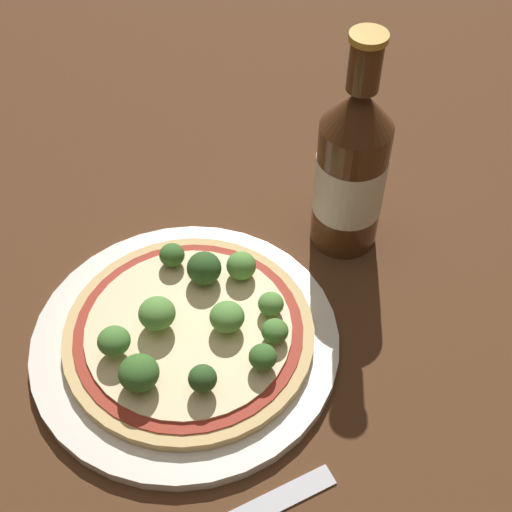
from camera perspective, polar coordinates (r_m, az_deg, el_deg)
ground_plane at (r=0.66m, az=-3.87°, el=-7.58°), size 3.00×3.00×0.00m
plate at (r=0.66m, az=-5.64°, el=-6.80°), size 0.28×0.28×0.01m
pizza at (r=0.65m, az=-5.39°, el=-6.10°), size 0.23×0.23×0.01m
broccoli_floret_0 at (r=0.61m, az=0.55°, el=-8.09°), size 0.02×0.02×0.02m
broccoli_floret_1 at (r=0.63m, az=-2.28°, el=-5.00°), size 0.03×0.03×0.03m
broccoli_floret_2 at (r=0.63m, az=-11.29°, el=-6.70°), size 0.03×0.03×0.03m
broccoli_floret_3 at (r=0.63m, az=1.52°, el=-6.02°), size 0.02×0.02×0.02m
broccoli_floret_4 at (r=0.60m, az=-4.29°, el=-9.76°), size 0.02×0.02×0.03m
broccoli_floret_5 at (r=0.64m, az=-7.93°, el=-4.58°), size 0.03×0.03×0.03m
broccoli_floret_6 at (r=0.64m, az=1.29°, el=-4.04°), size 0.02×0.02×0.02m
broccoli_floret_7 at (r=0.67m, az=-4.17°, el=-0.98°), size 0.03×0.03×0.03m
broccoli_floret_8 at (r=0.61m, az=-9.35°, el=-9.22°), size 0.03×0.03×0.03m
broccoli_floret_9 at (r=0.67m, az=-1.19°, el=-0.79°), size 0.03×0.03×0.03m
broccoli_floret_10 at (r=0.69m, az=-6.67°, el=0.09°), size 0.02×0.02×0.02m
beer_bottle at (r=0.69m, az=7.63°, el=6.88°), size 0.07×0.07×0.24m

